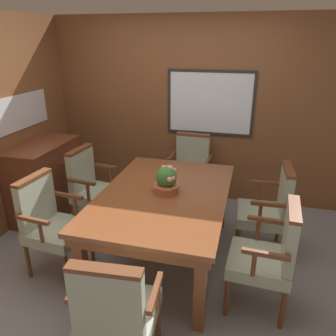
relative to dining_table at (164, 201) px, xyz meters
name	(u,v)px	position (x,y,z in m)	size (l,w,h in m)	color
ground_plane	(149,264)	(-0.13, -0.13, -0.67)	(14.00, 14.00, 0.00)	gray
wall_back	(186,111)	(-0.13, 1.59, 0.55)	(7.20, 0.08, 2.45)	brown
dining_table	(164,201)	(0.00, 0.00, 0.00)	(1.21, 1.79, 0.77)	brown
chair_head_far	(190,168)	(0.02, 1.26, -0.14)	(0.55, 0.52, 0.98)	brown
chair_left_near	(50,221)	(-1.02, -0.41, -0.14)	(0.54, 0.57, 0.98)	brown
chair_left_far	(92,185)	(-1.00, 0.43, -0.14)	(0.54, 0.57, 0.98)	brown
chair_right_far	(270,207)	(1.02, 0.41, -0.14)	(0.52, 0.55, 0.98)	brown
chair_right_near	(270,253)	(1.00, -0.40, -0.14)	(0.53, 0.55, 0.98)	brown
chair_head_near	(116,311)	(0.03, -1.28, -0.14)	(0.56, 0.54, 0.98)	brown
potted_plant	(166,181)	(0.02, 0.02, 0.21)	(0.25, 0.25, 0.27)	#B2603D
sideboard_cabinet	(46,180)	(-1.70, 0.52, -0.19)	(0.53, 0.97, 0.96)	brown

